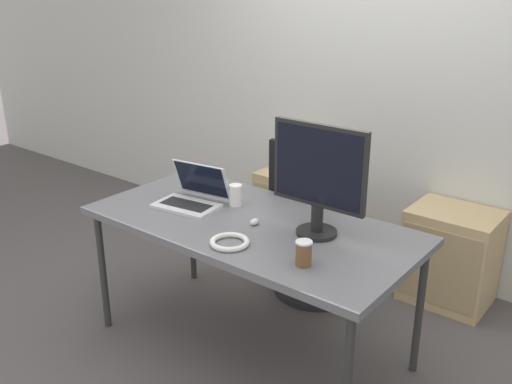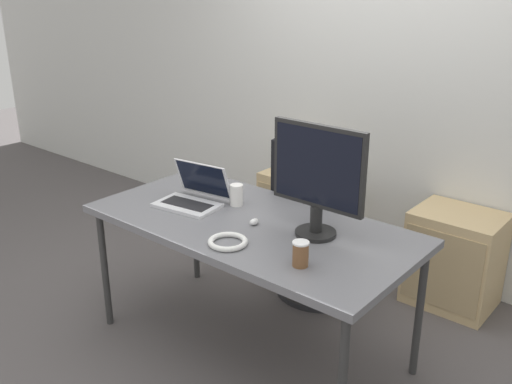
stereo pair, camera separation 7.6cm
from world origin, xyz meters
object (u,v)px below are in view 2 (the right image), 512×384
Objects in this scene: office_chair at (317,240)px; cabinet_right at (454,259)px; cabinet_left at (301,212)px; laptop_center at (193,196)px; cable_coil at (228,242)px; monitor at (318,177)px; coffee_cup_white at (237,195)px; mouse at (254,222)px; coffee_cup_brown at (301,254)px; water_bottle at (302,156)px.

cabinet_right is at bearing 34.75° from office_chair.
cabinet_left is 1.30m from laptop_center.
monitor is at bearing 53.78° from cable_coil.
laptop_center is at bearing -85.05° from cabinet_left.
office_chair reaches higher than cabinet_left.
cabinet_right is 5.11× the size of coffee_cup_white.
cabinet_right is at bearing 50.14° from coffee_cup_white.
office_chair is at bearing 73.01° from coffee_cup_white.
office_chair is at bearing 97.50° from cable_coil.
mouse is 0.47× the size of coffee_cup_white.
coffee_cup_brown reaches higher than mouse.
office_chair reaches higher than cabinet_right.
office_chair is 2.87× the size of laptop_center.
cabinet_left is 1.21m from coffee_cup_white.
cabinet_left is at bearing 180.00° from cabinet_right.
monitor is at bearing -106.30° from cabinet_right.
coffee_cup_white is at bearing -74.05° from cabinet_left.
office_chair is 0.90m from laptop_center.
coffee_cup_brown reaches higher than cable_coil.
laptop_center is (0.10, -1.19, 0.51)m from cabinet_left.
laptop_center is at bearing -172.35° from monitor.
water_bottle is at bearing 133.81° from office_chair.
cable_coil is at bearing -53.24° from coffee_cup_white.
mouse is at bearing 154.49° from coffee_cup_brown.
cabinet_left is at bearing 133.94° from office_chair.
coffee_cup_white is at bearing 152.72° from coffee_cup_brown.
water_bottle is at bearing 127.99° from monitor.
coffee_cup_brown is (-0.19, -1.40, 0.52)m from cabinet_right.
coffee_cup_brown is (0.13, -0.31, -0.24)m from monitor.
water_bottle is 4.85× the size of mouse.
mouse reaches higher than cable_coil.
laptop_center is 3.12× the size of coffee_cup_white.
coffee_cup_white reaches higher than cable_coil.
mouse is (0.55, -1.19, 0.04)m from water_bottle.
office_chair is at bearing 119.38° from coffee_cup_brown.
coffee_cup_white reaches higher than cabinet_right.
mouse is (0.08, -0.70, 0.38)m from office_chair.
water_bottle is 1.31m from mouse.
mouse is (-0.63, -1.19, 0.48)m from cabinet_right.
mouse reaches higher than cabinet_left.
cabinet_right is 1.63m from cable_coil.
office_chair is at bearing -145.25° from cabinet_right.
laptop_center is at bearing -85.06° from water_bottle.
cable_coil reaches higher than cabinet_right.
cable_coil is (-0.58, -1.45, 0.47)m from cabinet_right.
water_bottle is 1.72m from coffee_cup_brown.
office_chair is 8.96× the size of coffee_cup_white.
coffee_cup_white is at bearing 149.69° from mouse.
coffee_cup_white is (0.20, 0.15, 0.01)m from laptop_center.
water_bottle is 1.57m from cable_coil.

